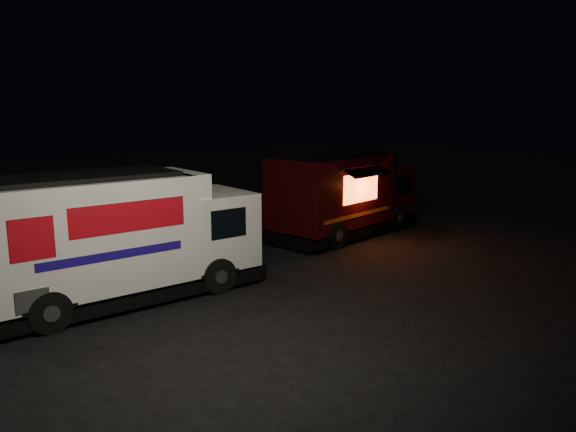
# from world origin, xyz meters

# --- Properties ---
(ground) EXTENTS (80.00, 80.00, 0.00)m
(ground) POSITION_xyz_m (0.00, 0.00, 0.00)
(ground) COLOR black
(ground) RESTS_ON ground
(white_truck) EXTENTS (6.61, 2.83, 2.91)m
(white_truck) POSITION_xyz_m (-2.72, 1.02, 1.46)
(white_truck) COLOR white
(white_truck) RESTS_ON ground
(red_truck) EXTENTS (6.44, 3.78, 2.82)m
(red_truck) POSITION_xyz_m (5.49, 3.48, 1.41)
(red_truck) COLOR black
(red_truck) RESTS_ON ground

